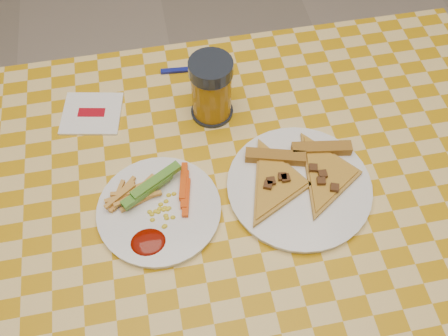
{
  "coord_description": "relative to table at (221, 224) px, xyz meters",
  "views": [
    {
      "loc": [
        -0.08,
        -0.44,
        1.56
      ],
      "look_at": [
        0.02,
        0.07,
        0.78
      ],
      "focal_mm": 40.0,
      "sensor_mm": 36.0,
      "label": 1
    }
  ],
  "objects": [
    {
      "name": "fork",
      "position": [
        0.0,
        0.35,
        0.08
      ],
      "size": [
        0.14,
        0.03,
        0.01
      ],
      "rotation": [
        0.0,
        0.0,
        -0.08
      ],
      "color": "navy",
      "rests_on": "table"
    },
    {
      "name": "napkin",
      "position": [
        -0.22,
        0.26,
        0.08
      ],
      "size": [
        0.14,
        0.13,
        0.01
      ],
      "rotation": [
        0.0,
        0.0,
        -0.2
      ],
      "color": "white",
      "rests_on": "table"
    },
    {
      "name": "drink_glass",
      "position": [
        0.02,
        0.22,
        0.14
      ],
      "size": [
        0.09,
        0.09,
        0.14
      ],
      "color": "black",
      "rests_on": "table"
    },
    {
      "name": "plate_right",
      "position": [
        0.15,
        0.01,
        0.08
      ],
      "size": [
        0.3,
        0.3,
        0.01
      ],
      "primitive_type": "cylinder",
      "rotation": [
        0.0,
        0.0,
        0.16
      ],
      "color": "white",
      "rests_on": "table"
    },
    {
      "name": "plate_left",
      "position": [
        -0.11,
        0.01,
        0.08
      ],
      "size": [
        0.24,
        0.24,
        0.01
      ],
      "primitive_type": "cylinder",
      "rotation": [
        0.0,
        0.0,
        -0.07
      ],
      "color": "white",
      "rests_on": "table"
    },
    {
      "name": "ground",
      "position": [
        0.0,
        0.0,
        -0.68
      ],
      "size": [
        8.0,
        8.0,
        0.0
      ],
      "primitive_type": "plane",
      "color": "#C4B19E",
      "rests_on": "ground"
    },
    {
      "name": "fries_veggies",
      "position": [
        -0.12,
        0.02,
        0.1
      ],
      "size": [
        0.19,
        0.17,
        0.04
      ],
      "color": "#F1A74C",
      "rests_on": "plate_left"
    },
    {
      "name": "pizza_slices",
      "position": [
        0.15,
        0.02,
        0.09
      ],
      "size": [
        0.28,
        0.25,
        0.02
      ],
      "color": "gold",
      "rests_on": "plate_right"
    },
    {
      "name": "table",
      "position": [
        0.0,
        0.0,
        0.0
      ],
      "size": [
        1.28,
        0.88,
        0.76
      ],
      "color": "white",
      "rests_on": "ground"
    }
  ]
}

